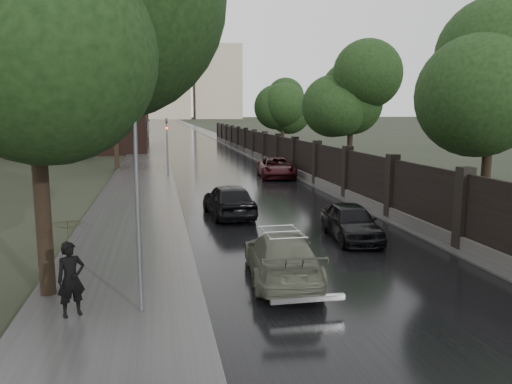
% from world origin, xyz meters
% --- Properties ---
extents(ground, '(800.00, 800.00, 0.00)m').
position_xyz_m(ground, '(0.00, 0.00, 0.00)').
color(ground, black).
rests_on(ground, ground).
extents(road, '(8.00, 420.00, 0.02)m').
position_xyz_m(road, '(0.00, 190.00, 0.01)').
color(road, black).
rests_on(road, ground).
extents(sidewalk_left, '(4.00, 420.00, 0.16)m').
position_xyz_m(sidewalk_left, '(-6.00, 190.00, 0.08)').
color(sidewalk_left, '#2D2D2D').
rests_on(sidewalk_left, ground).
extents(verge_right, '(3.00, 420.00, 0.08)m').
position_xyz_m(verge_right, '(5.50, 190.00, 0.04)').
color(verge_right, '#2D2D2D').
rests_on(verge_right, ground).
extents(fence_right, '(0.45, 75.72, 2.70)m').
position_xyz_m(fence_right, '(4.60, 32.01, 1.01)').
color(fence_right, '#383533').
rests_on(fence_right, ground).
extents(tree_left_near, '(5.44, 5.44, 9.16)m').
position_xyz_m(tree_left_near, '(-7.60, 3.00, 6.42)').
color(tree_left_near, black).
rests_on(tree_left_near, ground).
extents(tree_left_far, '(4.25, 4.25, 7.39)m').
position_xyz_m(tree_left_far, '(-8.00, 30.00, 5.24)').
color(tree_left_far, black).
rests_on(tree_left_far, ground).
extents(tree_right_a, '(4.08, 4.08, 7.01)m').
position_xyz_m(tree_right_a, '(7.50, 8.00, 4.95)').
color(tree_right_a, black).
rests_on(tree_right_a, ground).
extents(tree_right_b, '(4.08, 4.08, 7.01)m').
position_xyz_m(tree_right_b, '(7.50, 22.00, 4.95)').
color(tree_right_b, black).
rests_on(tree_right_b, ground).
extents(tree_right_c, '(4.08, 4.08, 7.01)m').
position_xyz_m(tree_right_c, '(7.50, 40.00, 4.95)').
color(tree_right_c, black).
rests_on(tree_right_c, ground).
extents(lamp_post, '(0.25, 0.12, 5.11)m').
position_xyz_m(lamp_post, '(-5.40, 1.50, 2.67)').
color(lamp_post, '#59595E').
rests_on(lamp_post, ground).
extents(traffic_light, '(0.16, 0.32, 4.00)m').
position_xyz_m(traffic_light, '(-4.30, 24.99, 2.40)').
color(traffic_light, '#59595E').
rests_on(traffic_light, ground).
extents(brick_building, '(24.00, 18.00, 20.00)m').
position_xyz_m(brick_building, '(-18.00, 52.00, 10.00)').
color(brick_building, black).
rests_on(brick_building, ground).
extents(stalinist_tower, '(92.00, 30.00, 159.00)m').
position_xyz_m(stalinist_tower, '(0.00, 300.00, 38.38)').
color(stalinist_tower, tan).
rests_on(stalinist_tower, ground).
extents(volga_sedan, '(2.18, 4.48, 1.26)m').
position_xyz_m(volga_sedan, '(-1.80, 3.35, 0.63)').
color(volga_sedan, '#545746').
rests_on(volga_sedan, ground).
extents(hatchback_left, '(2.02, 4.37, 1.45)m').
position_xyz_m(hatchback_left, '(-2.05, 11.57, 0.73)').
color(hatchback_left, black).
rests_on(hatchback_left, ground).
extents(car_right_near, '(1.79, 3.84, 1.27)m').
position_xyz_m(car_right_near, '(1.60, 6.95, 0.64)').
color(car_right_near, black).
rests_on(car_right_near, ground).
extents(car_right_far, '(2.74, 5.13, 1.37)m').
position_xyz_m(car_right_far, '(2.91, 23.64, 0.69)').
color(car_right_far, black).
rests_on(car_right_far, ground).
extents(pedestrian_umbrella, '(1.24, 1.25, 2.51)m').
position_xyz_m(pedestrian_umbrella, '(-6.82, 1.53, 1.83)').
color(pedestrian_umbrella, black).
rests_on(pedestrian_umbrella, sidewalk_left).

